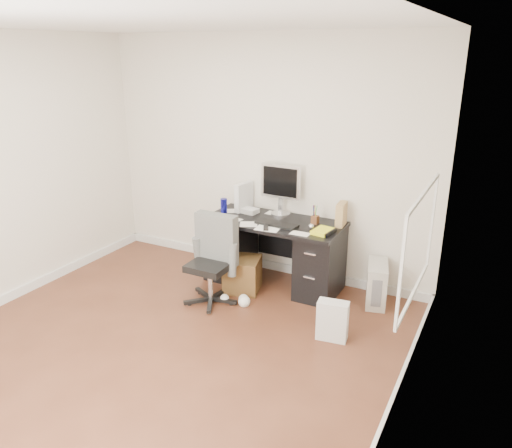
{
  "coord_description": "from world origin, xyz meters",
  "views": [
    {
      "loc": [
        2.5,
        -2.98,
        2.51
      ],
      "look_at": [
        0.31,
        1.2,
        0.85
      ],
      "focal_mm": 35.0,
      "sensor_mm": 36.0,
      "label": 1
    }
  ],
  "objects": [
    {
      "name": "wicker_basket",
      "position": [
        0.07,
        1.35,
        0.18
      ],
      "size": [
        0.45,
        0.45,
        0.37
      ],
      "primitive_type": "cube",
      "rotation": [
        0.0,
        0.0,
        0.27
      ],
      "color": "#442F14",
      "rests_on": "ground"
    },
    {
      "name": "white_binder",
      "position": [
        -0.17,
        1.83,
        0.91
      ],
      "size": [
        0.17,
        0.3,
        0.32
      ],
      "primitive_type": "cube",
      "rotation": [
        0.0,
        0.0,
        -0.15
      ],
      "color": "silver",
      "rests_on": "desk"
    },
    {
      "name": "keyboard",
      "position": [
        0.39,
        1.53,
        0.76
      ],
      "size": [
        0.47,
        0.19,
        0.03
      ],
      "primitive_type": "cube",
      "rotation": [
        0.0,
        0.0,
        -0.07
      ],
      "color": "black",
      "rests_on": "desk"
    },
    {
      "name": "loose_papers",
      "position": [
        0.1,
        1.6,
        0.75
      ],
      "size": [
        1.1,
        0.6,
        0.0
      ],
      "primitive_type": null,
      "color": "white",
      "rests_on": "desk"
    },
    {
      "name": "yellow_book",
      "position": [
        0.91,
        1.53,
        0.77
      ],
      "size": [
        0.21,
        0.25,
        0.04
      ],
      "primitive_type": "cube",
      "rotation": [
        0.0,
        0.0,
        -0.14
      ],
      "color": "#F6F51A",
      "rests_on": "desk"
    },
    {
      "name": "desk",
      "position": [
        0.3,
        1.65,
        0.4
      ],
      "size": [
        1.5,
        0.7,
        0.75
      ],
      "color": "black",
      "rests_on": "ground"
    },
    {
      "name": "pc_tower",
      "position": [
        1.45,
        1.73,
        0.22
      ],
      "size": [
        0.3,
        0.47,
        0.44
      ],
      "primitive_type": "cube",
      "rotation": [
        0.0,
        0.0,
        0.25
      ],
      "color": "#B1AB9F",
      "rests_on": "ground"
    },
    {
      "name": "paper_remote",
      "position": [
        0.35,
        1.39,
        0.76
      ],
      "size": [
        0.27,
        0.23,
        0.02
      ],
      "primitive_type": null,
      "rotation": [
        0.0,
        0.0,
        0.12
      ],
      "color": "white",
      "rests_on": "desk"
    },
    {
      "name": "room_shell",
      "position": [
        0.03,
        0.03,
        1.66
      ],
      "size": [
        4.02,
        4.02,
        2.71
      ],
      "color": "beige",
      "rests_on": "ground"
    },
    {
      "name": "desk_printer",
      "position": [
        -0.29,
        1.83,
        0.09
      ],
      "size": [
        0.35,
        0.31,
        0.18
      ],
      "primitive_type": "cube",
      "rotation": [
        0.0,
        0.0,
        -0.21
      ],
      "color": "slate",
      "rests_on": "ground"
    },
    {
      "name": "lcd_monitor",
      "position": [
        0.27,
        1.87,
        1.04
      ],
      "size": [
        0.47,
        0.27,
        0.58
      ],
      "primitive_type": null,
      "rotation": [
        0.0,
        0.0,
        -0.02
      ],
      "color": "silver",
      "rests_on": "desk"
    },
    {
      "name": "shopping_bag",
      "position": [
        1.27,
        0.86,
        0.19
      ],
      "size": [
        0.3,
        0.23,
        0.38
      ],
      "primitive_type": "cube",
      "rotation": [
        0.0,
        0.0,
        0.14
      ],
      "color": "silver",
      "rests_on": "ground"
    },
    {
      "name": "ground",
      "position": [
        0.0,
        0.0,
        0.0
      ],
      "size": [
        4.0,
        4.0,
        0.0
      ],
      "primitive_type": "plane",
      "color": "#4C2718",
      "rests_on": "ground"
    },
    {
      "name": "office_chair",
      "position": [
        -0.09,
        0.95,
        0.46
      ],
      "size": [
        0.53,
        0.53,
        0.93
      ],
      "primitive_type": null,
      "rotation": [
        0.0,
        0.0,
        0.01
      ],
      "color": "#4E514E",
      "rests_on": "ground"
    },
    {
      "name": "computer_mouse",
      "position": [
        0.76,
        1.58,
        0.78
      ],
      "size": [
        0.07,
        0.07,
        0.06
      ],
      "primitive_type": "sphere",
      "rotation": [
        0.0,
        0.0,
        0.16
      ],
      "color": "silver",
      "rests_on": "desk"
    },
    {
      "name": "travel_mug",
      "position": [
        -0.33,
        1.64,
        0.83
      ],
      "size": [
        0.09,
        0.09,
        0.17
      ],
      "primitive_type": "cylinder",
      "rotation": [
        0.0,
        0.0,
        0.15
      ],
      "color": "navy",
      "rests_on": "desk"
    },
    {
      "name": "pen_cup",
      "position": [
        0.73,
        1.77,
        0.85
      ],
      "size": [
        0.09,
        0.09,
        0.21
      ],
      "primitive_type": null,
      "rotation": [
        0.0,
        0.0,
        -0.09
      ],
      "color": "#592B19",
      "rests_on": "desk"
    },
    {
      "name": "magazine_file",
      "position": [
        0.99,
        1.84,
        0.87
      ],
      "size": [
        0.12,
        0.22,
        0.25
      ],
      "primitive_type": "cube",
      "rotation": [
        0.0,
        0.0,
        0.09
      ],
      "color": "#9A7E4A",
      "rests_on": "desk"
    }
  ]
}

